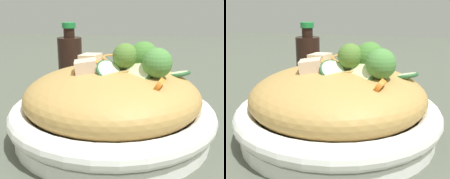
# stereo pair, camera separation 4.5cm
# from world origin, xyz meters

# --- Properties ---
(ground_plane) EXTENTS (3.00, 3.00, 0.00)m
(ground_plane) POSITION_xyz_m (0.00, 0.00, 0.00)
(ground_plane) COLOR #4C5145
(serving_bowl) EXTENTS (0.32, 0.32, 0.06)m
(serving_bowl) POSITION_xyz_m (0.00, 0.00, 0.03)
(serving_bowl) COLOR white
(serving_bowl) RESTS_ON ground_plane
(noodle_heap) EXTENTS (0.27, 0.27, 0.10)m
(noodle_heap) POSITION_xyz_m (-0.00, 0.00, 0.07)
(noodle_heap) COLOR #B18948
(noodle_heap) RESTS_ON serving_bowl
(broccoli_florets) EXTENTS (0.08, 0.10, 0.06)m
(broccoli_florets) POSITION_xyz_m (0.01, 0.05, 0.13)
(broccoli_florets) COLOR #8EB272
(broccoli_florets) RESTS_ON serving_bowl
(carrot_coins) EXTENTS (0.13, 0.14, 0.03)m
(carrot_coins) POSITION_xyz_m (0.01, 0.01, 0.11)
(carrot_coins) COLOR orange
(carrot_coins) RESTS_ON serving_bowl
(zucchini_slices) EXTENTS (0.11, 0.16, 0.04)m
(zucchini_slices) POSITION_xyz_m (0.00, 0.05, 0.11)
(zucchini_slices) COLOR beige
(zucchini_slices) RESTS_ON serving_bowl
(chicken_chunks) EXTENTS (0.11, 0.05, 0.03)m
(chicken_chunks) POSITION_xyz_m (-0.01, -0.04, 0.11)
(chicken_chunks) COLOR beige
(chicken_chunks) RESTS_ON serving_bowl
(soy_sauce_bottle) EXTENTS (0.06, 0.06, 0.16)m
(soy_sauce_bottle) POSITION_xyz_m (-0.25, -0.14, 0.07)
(soy_sauce_bottle) COLOR black
(soy_sauce_bottle) RESTS_ON ground_plane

